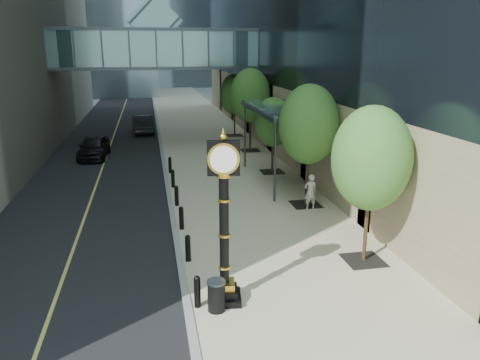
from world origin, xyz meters
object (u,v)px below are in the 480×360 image
Objects in this scene: street_clock at (224,232)px; trash_bin at (216,297)px; pedestrian at (310,192)px; car_far at (143,124)px; car_near at (94,147)px.

street_clock is 1.91m from trash_bin.
pedestrian is 0.35× the size of car_far.
trash_bin is 9.95m from pedestrian.
street_clock is at bearing 56.35° from trash_bin.
car_near reaches higher than trash_bin.
car_near is (-11.34, 13.64, -0.11)m from pedestrian.
pedestrian is 17.74m from car_near.
street_clock is 1.12× the size of car_near.
car_near is at bearing 67.00° from car_far.
car_far is (3.38, 9.78, 0.03)m from car_near.
pedestrian is (5.74, 8.12, 0.42)m from trash_bin.
car_far reaches higher than trash_bin.
trash_bin is 0.19× the size of car_near.
street_clock is 31.19m from car_far.
street_clock reaches higher than trash_bin.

